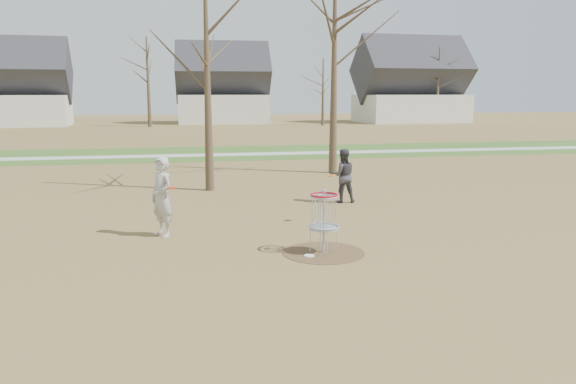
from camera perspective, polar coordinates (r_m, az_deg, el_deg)
The scene contains 11 objects.
ground at distance 12.31m, azimuth 3.63°, elevation -6.17°, with size 160.00×160.00×0.00m, color brown.
green_band at distance 32.76m, azimuth -5.60°, elevation 3.99°, with size 160.00×8.00×0.01m, color #2D5119.
footpath at distance 31.76m, azimuth -5.43°, elevation 3.82°, with size 160.00×1.50×0.01m, color #9E9E99.
dirt_circle at distance 12.31m, azimuth 3.63°, elevation -6.15°, with size 1.80×1.80×0.01m, color #47331E.
player_standing at distance 13.81m, azimuth -12.69°, elevation -0.49°, with size 0.71×0.46×1.93m, color #AAAAAA.
player_throwing at distance 17.81m, azimuth 5.57°, elevation 1.66°, with size 0.83×0.64×1.70m, color #3A383E.
disc_grounded at distance 12.01m, azimuth 2.16°, elevation -6.48°, with size 0.22×0.22×0.02m, color white.
discs_in_play at distance 14.07m, azimuth -2.90°, elevation 1.12°, with size 4.37×1.01×0.09m.
disc_golf_basket at distance 12.09m, azimuth 3.67°, elevation -2.01°, with size 0.64×0.64×1.35m.
bare_trees at distance 47.50m, azimuth -5.23°, elevation 12.31°, with size 52.62×44.98×9.00m.
houses_row at distance 64.41m, azimuth -4.43°, elevation 10.10°, with size 56.51×10.01×7.26m.
Camera 1 is at (-2.98, -11.44, 3.43)m, focal length 35.00 mm.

